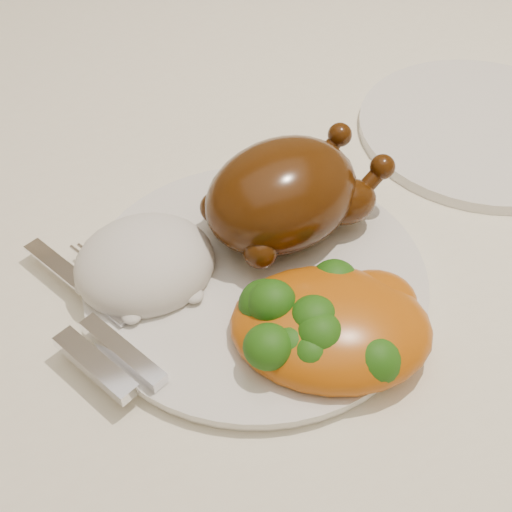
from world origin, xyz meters
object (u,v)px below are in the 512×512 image
object	(u,v)px
dining_table	(370,265)
roast_chicken	(286,193)
dinner_plate	(256,279)
side_plate	(482,129)

from	to	relation	value
dining_table	roast_chicken	xyz separation A→B (m)	(-0.11, -0.04, 0.15)
dinner_plate	side_plate	size ratio (longest dim) A/B	1.09
dinner_plate	side_plate	xyz separation A→B (m)	(0.26, 0.11, -0.00)
side_plate	dinner_plate	bearing A→B (deg)	-156.72
side_plate	roast_chicken	world-z (taller)	roast_chicken
dinner_plate	side_plate	distance (m)	0.29
dining_table	side_plate	size ratio (longest dim) A/B	6.92
dinner_plate	side_plate	world-z (taller)	same
dining_table	dinner_plate	xyz separation A→B (m)	(-0.14, -0.08, 0.11)
dinner_plate	side_plate	bearing A→B (deg)	23.28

